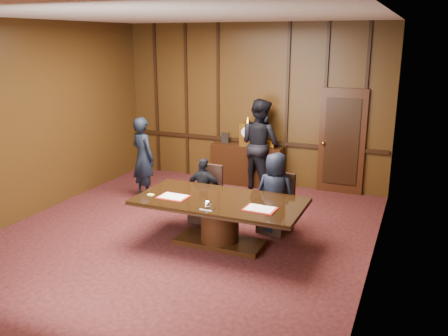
% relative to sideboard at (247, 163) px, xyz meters
% --- Properties ---
extents(room, '(7.00, 7.04, 3.50)m').
position_rel_sideboard_xyz_m(room, '(0.07, -3.12, 1.24)').
color(room, black).
rests_on(room, ground).
extents(sideboard, '(1.60, 0.45, 1.54)m').
position_rel_sideboard_xyz_m(sideboard, '(0.00, 0.00, 0.00)').
color(sideboard, black).
rests_on(sideboard, ground).
extents(conference_table, '(2.62, 1.32, 0.76)m').
position_rel_sideboard_xyz_m(conference_table, '(0.72, -3.20, 0.02)').
color(conference_table, black).
rests_on(conference_table, ground).
extents(folder_left, '(0.47, 0.34, 0.02)m').
position_rel_sideboard_xyz_m(folder_left, '(0.01, -3.40, 0.28)').
color(folder_left, '#A3130F').
rests_on(folder_left, conference_table).
extents(folder_right, '(0.47, 0.35, 0.02)m').
position_rel_sideboard_xyz_m(folder_right, '(1.44, -3.39, 0.28)').
color(folder_right, '#A3130F').
rests_on(folder_right, conference_table).
extents(inkstand, '(0.20, 0.14, 0.12)m').
position_rel_sideboard_xyz_m(inkstand, '(0.72, -3.65, 0.33)').
color(inkstand, white).
rests_on(inkstand, conference_table).
extents(notepad, '(0.11, 0.08, 0.01)m').
position_rel_sideboard_xyz_m(notepad, '(-0.37, -3.45, 0.28)').
color(notepad, '#FCFF7C').
rests_on(notepad, conference_table).
extents(chair_left, '(0.49, 0.49, 0.99)m').
position_rel_sideboard_xyz_m(chair_left, '(0.07, -2.32, -0.19)').
color(chair_left, black).
rests_on(chair_left, ground).
extents(chair_right, '(0.57, 0.57, 0.99)m').
position_rel_sideboard_xyz_m(chair_right, '(1.37, -2.32, -0.19)').
color(chair_right, black).
rests_on(chair_right, ground).
extents(signatory_left, '(0.70, 0.32, 1.16)m').
position_rel_sideboard_xyz_m(signatory_left, '(0.07, -2.40, 0.09)').
color(signatory_left, black).
rests_on(signatory_left, ground).
extents(signatory_right, '(0.71, 0.49, 1.38)m').
position_rel_sideboard_xyz_m(signatory_right, '(1.37, -2.40, 0.21)').
color(signatory_right, black).
rests_on(signatory_right, ground).
extents(witness_left, '(0.71, 0.60, 1.66)m').
position_rel_sideboard_xyz_m(witness_left, '(-1.64, -1.67, 0.35)').
color(witness_left, black).
rests_on(witness_left, ground).
extents(witness_right, '(1.17, 1.07, 1.95)m').
position_rel_sideboard_xyz_m(witness_right, '(0.34, -0.16, 0.49)').
color(witness_right, black).
rests_on(witness_right, ground).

